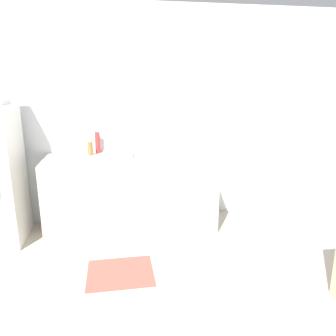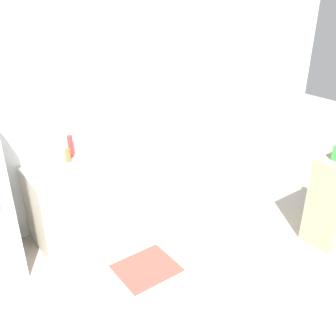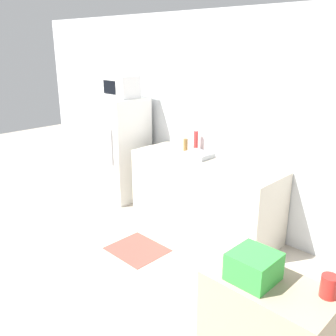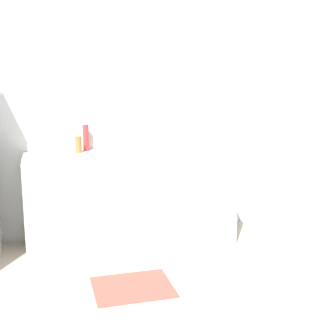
{
  "view_description": "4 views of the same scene",
  "coord_description": "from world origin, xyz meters",
  "views": [
    {
      "loc": [
        -0.26,
        -1.11,
        1.73
      ],
      "look_at": [
        0.21,
        1.67,
        0.97
      ],
      "focal_mm": 35.0,
      "sensor_mm": 36.0,
      "label": 1
    },
    {
      "loc": [
        -1.86,
        -0.97,
        2.65
      ],
      "look_at": [
        0.21,
        1.85,
        0.93
      ],
      "focal_mm": 40.0,
      "sensor_mm": 36.0,
      "label": 2
    },
    {
      "loc": [
        2.61,
        -0.79,
        2.23
      ],
      "look_at": [
        0.18,
        1.66,
        1.06
      ],
      "focal_mm": 40.0,
      "sensor_mm": 36.0,
      "label": 3
    },
    {
      "loc": [
        -0.89,
        -1.7,
        1.64
      ],
      "look_at": [
        0.05,
        1.67,
        0.92
      ],
      "focal_mm": 50.0,
      "sensor_mm": 36.0,
      "label": 4
    }
  ],
  "objects": [
    {
      "name": "bottle_short",
      "position": [
        -0.53,
        2.71,
        0.96
      ],
      "size": [
        0.06,
        0.06,
        0.16
      ],
      "primitive_type": "cylinder",
      "color": "olive",
      "rests_on": "counter"
    },
    {
      "name": "sink_basin",
      "position": [
        -0.22,
        2.6,
        0.92
      ],
      "size": [
        0.33,
        0.27,
        0.06
      ],
      "primitive_type": "cube",
      "color": "#9EA3A8",
      "rests_on": "counter"
    },
    {
      "name": "counter",
      "position": [
        -0.08,
        2.55,
        0.44
      ],
      "size": [
        1.93,
        0.66,
        0.89
      ],
      "primitive_type": "cube",
      "color": "beige",
      "rests_on": "ground_plane"
    },
    {
      "name": "wall_back",
      "position": [
        0.0,
        2.93,
        1.3
      ],
      "size": [
        8.0,
        0.06,
        2.6
      ],
      "primitive_type": "cube",
      "color": "silver",
      "rests_on": "ground_plane"
    },
    {
      "name": "bottle_tall",
      "position": [
        -0.45,
        2.82,
        1.01
      ],
      "size": [
        0.06,
        0.06,
        0.25
      ],
      "primitive_type": "cylinder",
      "color": "red",
      "rests_on": "counter"
    },
    {
      "name": "kitchen_rug",
      "position": [
        -0.25,
        1.61,
        0.0
      ],
      "size": [
        0.61,
        0.53,
        0.01
      ],
      "primitive_type": "cube",
      "color": "#99473D",
      "rests_on": "ground_plane"
    }
  ]
}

